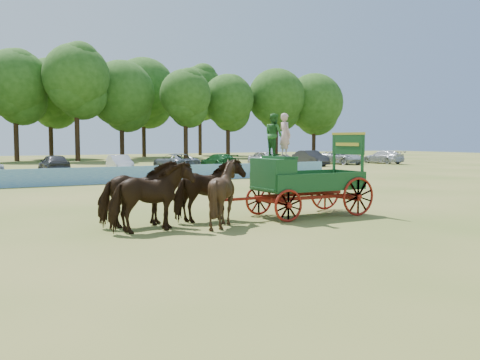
# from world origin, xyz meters

# --- Properties ---
(ground) EXTENTS (160.00, 160.00, 0.00)m
(ground) POSITION_xyz_m (0.00, 0.00, 0.00)
(ground) COLOR olive
(ground) RESTS_ON ground
(horse_lead_left) EXTENTS (2.59, 1.40, 2.09)m
(horse_lead_left) POSITION_xyz_m (-7.81, 0.45, 1.05)
(horse_lead_left) COLOR black
(horse_lead_left) RESTS_ON ground
(horse_lead_right) EXTENTS (2.52, 1.23, 2.09)m
(horse_lead_right) POSITION_xyz_m (-7.81, 1.55, 1.05)
(horse_lead_right) COLOR black
(horse_lead_right) RESTS_ON ground
(horse_wheel_left) EXTENTS (2.06, 1.87, 2.10)m
(horse_wheel_left) POSITION_xyz_m (-5.41, 0.45, 1.05)
(horse_wheel_left) COLOR black
(horse_wheel_left) RESTS_ON ground
(horse_wheel_right) EXTENTS (2.67, 1.66, 2.09)m
(horse_wheel_right) POSITION_xyz_m (-5.41, 1.55, 1.05)
(horse_wheel_right) COLOR black
(horse_wheel_right) RESTS_ON ground
(farm_dray) EXTENTS (6.00, 2.00, 3.64)m
(farm_dray) POSITION_xyz_m (-2.43, 1.03, 1.59)
(farm_dray) COLOR maroon
(farm_dray) RESTS_ON ground
(sponsor_banner) EXTENTS (26.00, 0.08, 1.05)m
(sponsor_banner) POSITION_xyz_m (-1.00, 18.00, 0.53)
(sponsor_banner) COLOR #206CB1
(sponsor_banner) RESTS_ON ground
(parked_cars) EXTENTS (58.48, 7.87, 1.65)m
(parked_cars) POSITION_xyz_m (2.33, 30.04, 0.76)
(parked_cars) COLOR silver
(parked_cars) RESTS_ON ground
(treeline) EXTENTS (90.98, 23.49, 15.90)m
(treeline) POSITION_xyz_m (-4.16, 59.09, 9.50)
(treeline) COLOR #382314
(treeline) RESTS_ON ground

